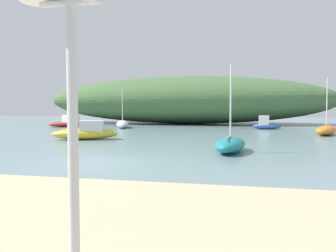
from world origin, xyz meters
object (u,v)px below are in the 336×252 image
Objects in this scene: motorboat_by_sandbar at (87,132)px; sailboat_outer_mooring at (123,124)px; sailboat_mid_channel at (230,144)px; motorboat_far_left at (266,124)px; mast_structure at (53,26)px; motorboat_west_reach at (68,123)px; sailboat_off_point at (326,130)px.

sailboat_outer_mooring is (-1.90, 12.11, -0.08)m from motorboat_by_sandbar.
motorboat_far_left is at bearing 81.30° from sailboat_mid_channel.
mast_structure is at bearing -71.49° from sailboat_outer_mooring.
sailboat_mid_channel reaches higher than mast_structure.
motorboat_by_sandbar is 17.79m from motorboat_far_left.
sailboat_off_point is at bearing -13.59° from motorboat_west_reach.
sailboat_outer_mooring is (-11.34, 16.50, 0.03)m from sailboat_mid_channel.
sailboat_off_point is 0.99× the size of motorboat_west_reach.
sailboat_mid_channel is at bearing 83.52° from mast_structure.
motorboat_far_left is (4.14, 30.40, -2.59)m from mast_structure.
sailboat_off_point is 18.74m from sailboat_outer_mooring.
motorboat_west_reach is (-16.38, 30.48, -2.61)m from mast_structure.
sailboat_off_point is at bearing -55.20° from motorboat_far_left.
mast_structure is 31.19m from sailboat_outer_mooring.
sailboat_outer_mooring reaches higher than mast_structure.
sailboat_outer_mooring is at bearing -176.20° from motorboat_far_left.
motorboat_by_sandbar is at bearing -57.33° from motorboat_west_reach.
sailboat_off_point is 1.67× the size of motorboat_far_left.
sailboat_off_point is at bearing -15.26° from sailboat_outer_mooring.
mast_structure is 0.80× the size of motorboat_west_reach.
mast_structure is 0.81× the size of sailboat_off_point.
motorboat_by_sandbar is at bearing 155.05° from sailboat_mid_channel.
sailboat_mid_channel is at bearing -120.23° from sailboat_off_point.
mast_structure is 34.70m from motorboat_west_reach.
motorboat_west_reach is at bearing 122.67° from motorboat_by_sandbar.
mast_structure is 0.78× the size of motorboat_by_sandbar.
sailboat_mid_channel is (-6.74, -11.57, -0.00)m from sailboat_off_point.
sailboat_outer_mooring is (-14.00, -0.93, -0.07)m from motorboat_far_left.
sailboat_outer_mooring is at bearing -8.86° from motorboat_west_reach.
sailboat_mid_channel reaches higher than sailboat_outer_mooring.
motorboat_west_reach is 0.98× the size of motorboat_by_sandbar.
motorboat_west_reach reaches higher than motorboat_by_sandbar.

